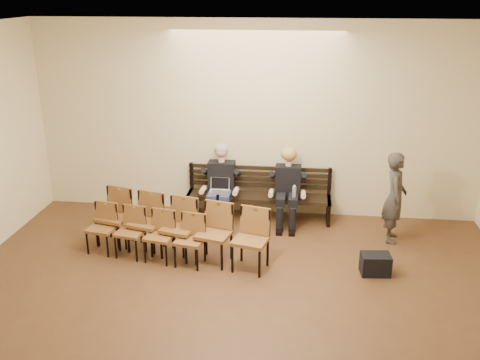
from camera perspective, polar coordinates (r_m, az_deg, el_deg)
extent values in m
cube|color=beige|center=(9.58, 1.62, 6.40)|extent=(8.00, 0.02, 3.50)
cube|color=white|center=(4.39, -4.53, 13.56)|extent=(8.00, 10.00, 0.02)
cube|color=black|center=(9.71, 1.95, -2.88)|extent=(2.60, 0.90, 0.45)
cube|color=silver|center=(9.36, -2.27, -1.48)|extent=(0.37, 0.30, 0.25)
cylinder|color=silver|center=(9.21, 5.77, -2.02)|extent=(0.07, 0.07, 0.23)
cube|color=black|center=(8.17, 14.24, -8.70)|extent=(0.45, 0.33, 0.31)
imported|color=#39332F|center=(9.02, 16.25, -1.11)|extent=(0.48, 0.67, 1.75)
cube|color=brown|center=(8.34, -6.57, -5.18)|extent=(2.89, 1.18, 0.93)
cube|color=brown|center=(8.39, -10.15, -5.77)|extent=(1.95, 0.75, 0.78)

